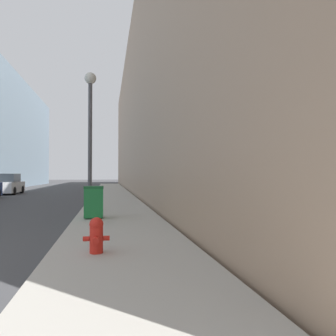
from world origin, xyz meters
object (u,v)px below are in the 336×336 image
object	(u,v)px
fire_hydrant	(96,234)
parked_sedan_far	(6,185)
trash_bin	(94,202)
lamppost	(90,125)

from	to	relation	value
fire_hydrant	parked_sedan_far	size ratio (longest dim) A/B	0.16
trash_bin	parked_sedan_far	xyz separation A→B (m)	(-7.65, 17.32, 0.07)
fire_hydrant	parked_sedan_far	xyz separation A→B (m)	(-7.90, 22.29, 0.28)
fire_hydrant	lamppost	size ratio (longest dim) A/B	0.12
lamppost	trash_bin	bearing A→B (deg)	-83.55
trash_bin	parked_sedan_far	size ratio (longest dim) A/B	0.26
fire_hydrant	lamppost	bearing A→B (deg)	93.99
trash_bin	lamppost	size ratio (longest dim) A/B	0.19
fire_hydrant	trash_bin	distance (m)	4.98
fire_hydrant	lamppost	distance (m)	7.79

